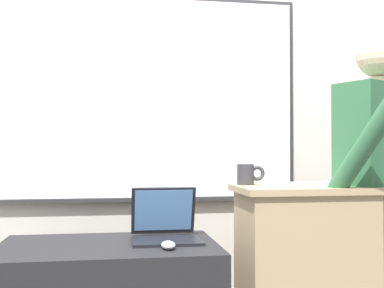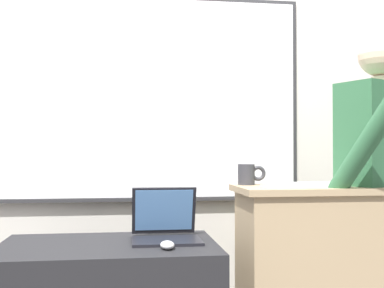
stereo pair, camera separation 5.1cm
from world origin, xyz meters
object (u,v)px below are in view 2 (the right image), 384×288
object	(u,v)px
computer_mouse_by_laptop	(167,245)
laptop	(165,224)
person_presenter	(383,182)
computer_mouse_by_keyboard	(358,183)
coffee_mug	(248,174)
wireless_keyboard	(305,185)

from	to	relation	value
computer_mouse_by_laptop	laptop	bearing A→B (deg)	87.73
person_presenter	computer_mouse_by_keyboard	distance (m)	0.17
person_presenter	coffee_mug	xyz separation A→B (m)	(-0.65, 0.11, 0.04)
person_presenter	computer_mouse_by_keyboard	world-z (taller)	person_presenter
computer_mouse_by_laptop	coffee_mug	size ratio (longest dim) A/B	0.72
person_presenter	coffee_mug	world-z (taller)	person_presenter
person_presenter	wireless_keyboard	world-z (taller)	person_presenter
wireless_keyboard	coffee_mug	distance (m)	0.29
person_presenter	wireless_keyboard	bearing A→B (deg)	164.16
computer_mouse_by_keyboard	coffee_mug	xyz separation A→B (m)	(-0.49, 0.17, 0.03)
person_presenter	laptop	size ratio (longest dim) A/B	5.65
wireless_keyboard	computer_mouse_by_laptop	distance (m)	0.69
laptop	computer_mouse_by_keyboard	world-z (taller)	computer_mouse_by_keyboard
person_presenter	computer_mouse_by_laptop	distance (m)	1.11
laptop	coffee_mug	size ratio (longest dim) A/B	2.25
coffee_mug	computer_mouse_by_keyboard	bearing A→B (deg)	-18.75
laptop	computer_mouse_by_laptop	size ratio (longest dim) A/B	3.14
laptop	computer_mouse_by_keyboard	size ratio (longest dim) A/B	3.14
person_presenter	laptop	world-z (taller)	person_presenter
computer_mouse_by_laptop	computer_mouse_by_keyboard	bearing A→B (deg)	6.66
laptop	computer_mouse_by_keyboard	distance (m)	0.93
person_presenter	computer_mouse_by_keyboard	size ratio (longest dim) A/B	17.76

